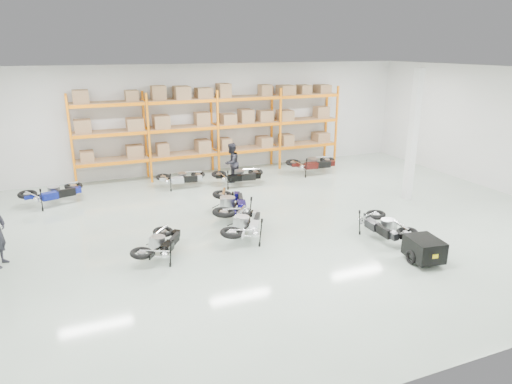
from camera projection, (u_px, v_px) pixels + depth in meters
name	position (u px, v px, depth m)	size (l,w,h in m)	color
room	(281.00, 152.00, 13.19)	(18.00, 18.00, 18.00)	#ADC1B0
pallet_rack	(215.00, 120.00, 18.88)	(11.28, 0.98, 3.62)	orange
structural_column	(413.00, 136.00, 15.50)	(0.25, 0.25, 4.50)	white
moto_blue_centre	(231.00, 200.00, 14.18)	(0.90, 2.02, 1.23)	#0A0749
moto_silver_left	(245.00, 219.00, 12.71)	(0.82, 1.85, 1.13)	silver
moto_black_far_left	(160.00, 239.00, 11.55)	(0.73, 1.63, 1.00)	black
moto_touring_right	(384.00, 221.00, 12.67)	(0.77, 1.73, 1.06)	black
trailer	(424.00, 249.00, 11.31)	(0.82, 1.54, 0.63)	black
moto_back_a	(53.00, 189.00, 15.45)	(0.81, 1.81, 1.11)	navy
moto_back_b	(181.00, 175.00, 17.37)	(0.72, 1.61, 0.99)	#B1B4BB
moto_back_c	(238.00, 172.00, 17.57)	(0.77, 1.74, 1.06)	black
moto_back_d	(313.00, 160.00, 19.22)	(0.85, 1.91, 1.17)	#430F0D
person_back	(231.00, 163.00, 17.98)	(0.76, 0.59, 1.57)	black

